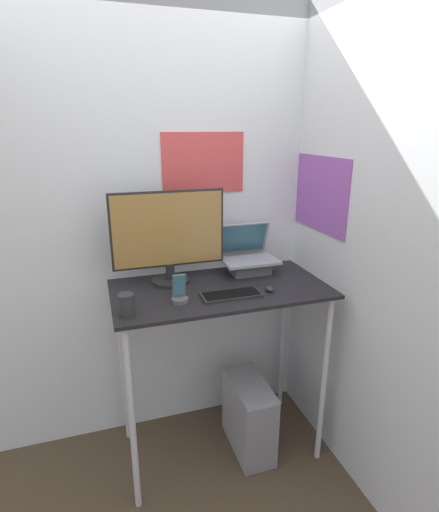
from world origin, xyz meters
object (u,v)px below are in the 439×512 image
laptop (248,260)px  cell_phone (180,295)px  monitor (169,238)px  keyboard (231,295)px  mouse (269,289)px  computer_tower (249,416)px

laptop → cell_phone: size_ratio=2.21×
monitor → keyboard: bearing=-48.0°
mouse → computer_tower: 0.87m
monitor → computer_tower: (0.41, -0.21, -1.11)m
laptop → keyboard: size_ratio=1.04×
laptop → mouse: 0.32m
monitor → computer_tower: monitor is taller
monitor → cell_phone: monitor is taller
monitor → laptop: bearing=3.2°
laptop → keyboard: laptop is taller
laptop → computer_tower: (-0.07, -0.24, -0.92)m
laptop → monitor: bearing=-176.8°
laptop → computer_tower: laptop is taller
monitor → cell_phone: (-0.01, -0.28, -0.22)m
cell_phone → computer_tower: size_ratio=0.32×
computer_tower → monitor: bearing=152.6°
laptop → computer_tower: 0.96m
keyboard → computer_tower: bearing=27.5°
keyboard → cell_phone: bearing=177.3°
cell_phone → computer_tower: bearing=8.9°
keyboard → computer_tower: 0.87m
monitor → mouse: 0.61m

